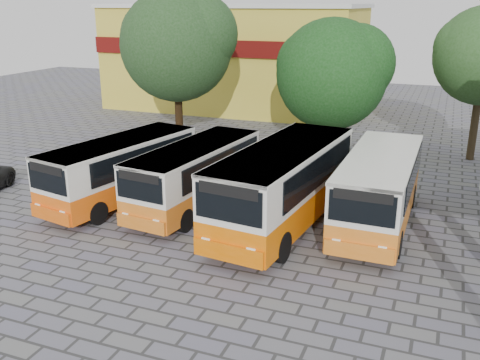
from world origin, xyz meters
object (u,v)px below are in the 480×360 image
at_px(bus_centre_left, 196,172).
at_px(bus_centre_right, 284,182).
at_px(bus_far_left, 121,167).
at_px(bus_far_right, 379,186).

height_order(bus_centre_left, bus_centre_right, bus_centre_right).
relative_size(bus_centre_left, bus_centre_right, 0.86).
bearing_deg(bus_far_left, bus_centre_right, 10.36).
distance_m(bus_centre_left, bus_far_right, 7.50).
xyz_separation_m(bus_centre_left, bus_far_right, (7.46, 0.76, 0.09)).
relative_size(bus_far_left, bus_centre_left, 1.03).
distance_m(bus_centre_right, bus_far_right, 3.69).
relative_size(bus_far_left, bus_centre_right, 0.88).
bearing_deg(bus_far_left, bus_far_right, 17.93).
relative_size(bus_far_left, bus_far_right, 1.00).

